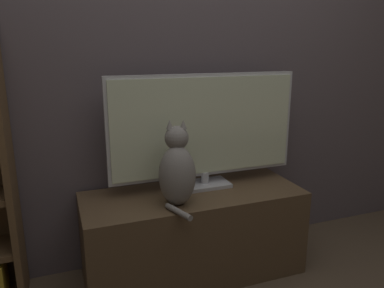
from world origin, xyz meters
TOP-DOWN VIEW (x-y plane):
  - wall_back at (0.00, 1.22)m, footprint 4.80×0.05m
  - tv_stand at (0.00, 0.95)m, footprint 1.20×0.47m
  - tv at (0.10, 1.02)m, footprint 1.08×0.16m
  - cat at (-0.13, 0.84)m, footprint 0.22×0.31m

SIDE VIEW (x-z plane):
  - tv_stand at x=0.00m, z-range 0.00..0.49m
  - cat at x=-0.13m, z-range 0.45..0.88m
  - tv at x=0.10m, z-range 0.51..1.14m
  - wall_back at x=0.00m, z-range 0.00..2.60m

